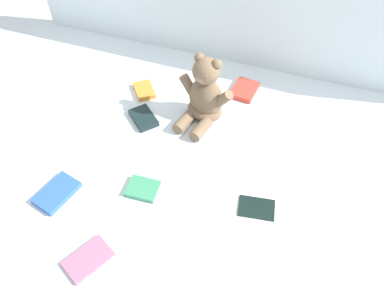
{
  "coord_description": "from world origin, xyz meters",
  "views": [
    {
      "loc": [
        0.24,
        -0.82,
        0.97
      ],
      "look_at": [
        -0.01,
        -0.1,
        0.1
      ],
      "focal_mm": 35.41,
      "sensor_mm": 36.0,
      "label": 1
    }
  ],
  "objects": [
    {
      "name": "book_case_5",
      "position": [
        -0.17,
        -0.5,
        0.01
      ],
      "size": [
        0.13,
        0.15,
        0.01
      ],
      "primitive_type": "cube",
      "rotation": [
        0.0,
        0.0,
        2.67
      ],
      "color": "#AA6686",
      "rests_on": "ground_plane"
    },
    {
      "name": "book_case_0",
      "position": [
        -0.31,
        0.17,
        0.01
      ],
      "size": [
        0.12,
        0.12,
        0.02
      ],
      "primitive_type": "cube",
      "rotation": [
        0.0,
        0.0,
        3.82
      ],
      "color": "orange",
      "rests_on": "ground_plane"
    },
    {
      "name": "book_case_3",
      "position": [
        -0.25,
        0.03,
        0.01
      ],
      "size": [
        0.13,
        0.13,
        0.02
      ],
      "primitive_type": "cube",
      "rotation": [
        0.0,
        0.0,
        3.99
      ],
      "color": "black",
      "rests_on": "ground_plane"
    },
    {
      "name": "book_case_6",
      "position": [
        0.22,
        -0.19,
        0.0
      ],
      "size": [
        0.12,
        0.09,
        0.01
      ],
      "primitive_type": "cube",
      "rotation": [
        0.0,
        0.0,
        4.87
      ],
      "color": "black",
      "rests_on": "ground_plane"
    },
    {
      "name": "teddy_bear",
      "position": [
        -0.05,
        0.12,
        0.09
      ],
      "size": [
        0.21,
        0.2,
        0.25
      ],
      "rotation": [
        0.0,
        0.0,
        -0.22
      ],
      "color": "#7A6047",
      "rests_on": "ground_plane"
    },
    {
      "name": "book_case_2",
      "position": [
        0.06,
        0.3,
        0.01
      ],
      "size": [
        0.1,
        0.12,
        0.02
      ],
      "primitive_type": "cube",
      "rotation": [
        0.0,
        0.0,
        6.18
      ],
      "color": "red",
      "rests_on": "ground_plane"
    },
    {
      "name": "book_case_4",
      "position": [
        -0.36,
        -0.35,
        0.01
      ],
      "size": [
        0.11,
        0.15,
        0.02
      ],
      "primitive_type": "cube",
      "rotation": [
        0.0,
        0.0,
        6.05
      ],
      "color": "blue",
      "rests_on": "ground_plane"
    },
    {
      "name": "book_case_1",
      "position": [
        -0.12,
        -0.25,
        0.01
      ],
      "size": [
        0.1,
        0.08,
        0.02
      ],
      "primitive_type": "cube",
      "rotation": [
        0.0,
        0.0,
        4.77
      ],
      "color": "#3B9263",
      "rests_on": "ground_plane"
    },
    {
      "name": "ground_plane",
      "position": [
        0.0,
        0.0,
        0.0
      ],
      "size": [
        3.2,
        3.2,
        0.0
      ],
      "primitive_type": "plane",
      "color": "silver"
    }
  ]
}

